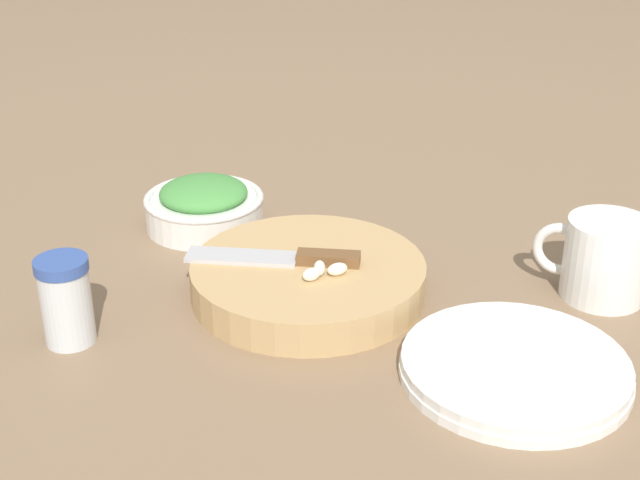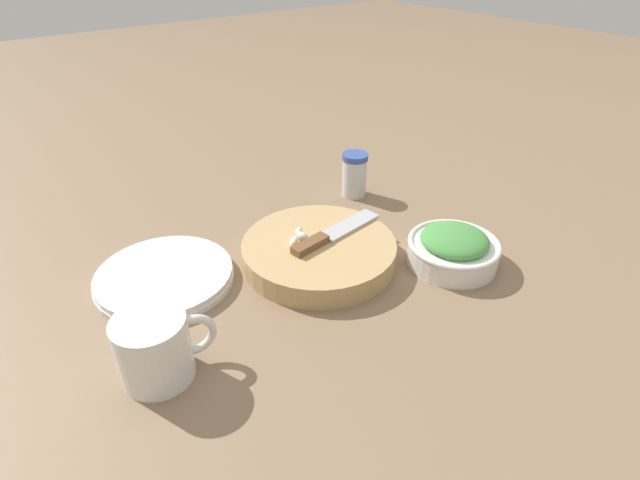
% 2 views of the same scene
% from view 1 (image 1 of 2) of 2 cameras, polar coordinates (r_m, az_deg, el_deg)
% --- Properties ---
extents(ground_plane, '(5.00, 5.00, 0.00)m').
position_cam_1_polar(ground_plane, '(1.05, -0.10, -2.25)').
color(ground_plane, '#7F664C').
extents(cutting_board, '(0.26, 0.26, 0.04)m').
position_cam_1_polar(cutting_board, '(1.00, -0.88, -2.49)').
color(cutting_board, tan).
rests_on(cutting_board, ground_plane).
extents(chef_knife, '(0.20, 0.05, 0.01)m').
position_cam_1_polar(chef_knife, '(0.99, -2.34, -1.13)').
color(chef_knife, brown).
rests_on(chef_knife, cutting_board).
extents(garlic_cloves, '(0.05, 0.07, 0.02)m').
position_cam_1_polar(garlic_cloves, '(0.96, 0.25, -1.80)').
color(garlic_cloves, '#F3E6CB').
rests_on(garlic_cloves, cutting_board).
extents(herb_bowl, '(0.16, 0.16, 0.06)m').
position_cam_1_polar(herb_bowl, '(1.17, -7.42, 2.24)').
color(herb_bowl, silver).
rests_on(herb_bowl, ground_plane).
extents(spice_jar, '(0.05, 0.05, 0.09)m').
position_cam_1_polar(spice_jar, '(0.93, -15.95, -3.74)').
color(spice_jar, silver).
rests_on(spice_jar, ground_plane).
extents(coffee_mug, '(0.13, 0.09, 0.09)m').
position_cam_1_polar(coffee_mug, '(1.03, 17.68, -1.15)').
color(coffee_mug, silver).
rests_on(coffee_mug, ground_plane).
extents(plate_stack, '(0.22, 0.22, 0.02)m').
position_cam_1_polar(plate_stack, '(0.88, 12.36, -7.98)').
color(plate_stack, silver).
rests_on(plate_stack, ground_plane).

